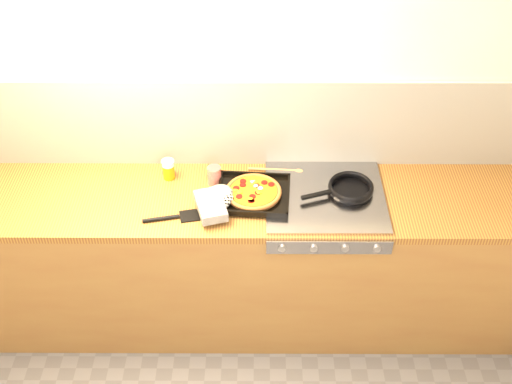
{
  "coord_description": "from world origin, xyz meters",
  "views": [
    {
      "loc": [
        0.11,
        -1.38,
        3.0
      ],
      "look_at": [
        0.1,
        1.08,
        0.95
      ],
      "focal_mm": 45.0,
      "sensor_mm": 36.0,
      "label": 1
    }
  ],
  "objects_px": {
    "tomato_can": "(214,175)",
    "pizza_on_tray": "(242,195)",
    "frying_pan": "(350,188)",
    "juice_glass": "(169,169)"
  },
  "relations": [
    {
      "from": "frying_pan",
      "to": "juice_glass",
      "type": "height_order",
      "value": "juice_glass"
    },
    {
      "from": "juice_glass",
      "to": "pizza_on_tray",
      "type": "bearing_deg",
      "value": -26.43
    },
    {
      "from": "pizza_on_tray",
      "to": "juice_glass",
      "type": "relative_size",
      "value": 4.48
    },
    {
      "from": "pizza_on_tray",
      "to": "frying_pan",
      "type": "distance_m",
      "value": 0.55
    },
    {
      "from": "pizza_on_tray",
      "to": "tomato_can",
      "type": "xyz_separation_m",
      "value": [
        -0.14,
        0.15,
        0.01
      ]
    },
    {
      "from": "frying_pan",
      "to": "pizza_on_tray",
      "type": "bearing_deg",
      "value": -173.46
    },
    {
      "from": "tomato_can",
      "to": "juice_glass",
      "type": "relative_size",
      "value": 0.93
    },
    {
      "from": "tomato_can",
      "to": "juice_glass",
      "type": "bearing_deg",
      "value": 169.25
    },
    {
      "from": "frying_pan",
      "to": "juice_glass",
      "type": "bearing_deg",
      "value": 172.15
    },
    {
      "from": "tomato_can",
      "to": "pizza_on_tray",
      "type": "bearing_deg",
      "value": -45.29
    }
  ]
}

